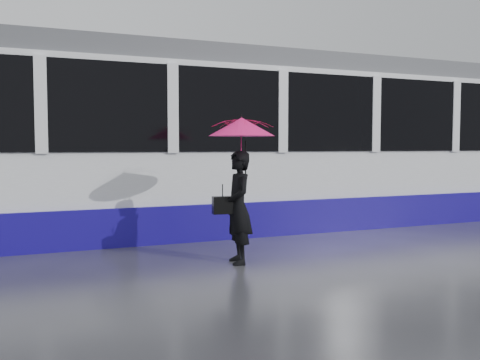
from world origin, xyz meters
name	(u,v)px	position (x,y,z in m)	size (l,w,h in m)	color
ground	(196,259)	(0.00, 0.00, 0.00)	(90.00, 90.00, 0.00)	#2B2B30
rails	(153,232)	(0.00, 2.50, 0.01)	(34.00, 1.51, 0.02)	#3F3D38
woman	(238,207)	(0.44, -0.51, 0.76)	(0.56, 0.37, 1.53)	black
umbrella	(242,140)	(0.49, -0.51, 1.68)	(1.01, 1.01, 1.03)	#FF159F
handbag	(223,205)	(0.22, -0.49, 0.80)	(0.29, 0.15, 0.42)	black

